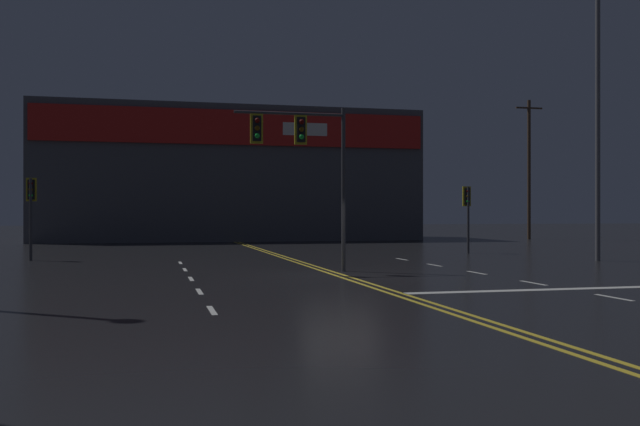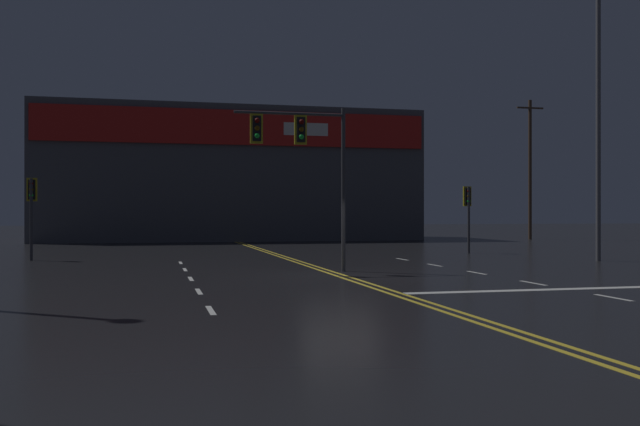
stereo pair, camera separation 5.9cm
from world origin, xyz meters
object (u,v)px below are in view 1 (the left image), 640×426
traffic_signal_median (300,146)px  traffic_signal_corner_northwest (31,200)px  traffic_signal_corner_northeast (467,204)px  streetlight_near_left (598,84)px

traffic_signal_median → traffic_signal_corner_northwest: (-9.78, 8.59, -1.69)m
traffic_signal_corner_northeast → traffic_signal_median: bearing=-138.5°
traffic_signal_corner_northwest → traffic_signal_corner_northeast: bearing=2.0°
traffic_signal_corner_northeast → traffic_signal_corner_northwest: (-20.30, -0.71, 0.12)m
traffic_signal_corner_northwest → streetlight_near_left: (23.13, -5.85, 4.83)m
traffic_signal_median → traffic_signal_corner_northwest: bearing=138.7°
traffic_signal_corner_northwest → streetlight_near_left: size_ratio=0.29×
traffic_signal_corner_northeast → traffic_signal_corner_northwest: bearing=-178.0°
traffic_signal_corner_northwest → traffic_signal_median: bearing=-41.3°
traffic_signal_median → traffic_signal_corner_northwest: 13.13m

